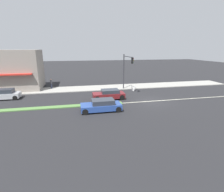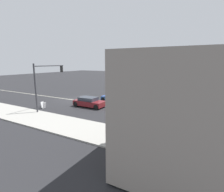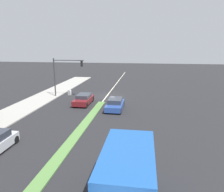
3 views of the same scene
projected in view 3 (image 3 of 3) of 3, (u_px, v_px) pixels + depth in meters
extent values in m
plane|color=#232326|center=(65.00, 151.00, 15.99)|extent=(160.00, 160.00, 0.00)
cube|color=beige|center=(107.00, 96.00, 33.32)|extent=(0.16, 60.00, 0.01)
cylinder|color=#333338|center=(55.00, 77.00, 32.17)|extent=(0.18, 0.18, 5.60)
cylinder|color=#333338|center=(68.00, 60.00, 31.27)|extent=(4.50, 0.12, 0.12)
cube|color=black|center=(82.00, 64.00, 31.08)|extent=(0.28, 0.24, 0.84)
sphere|color=red|center=(82.00, 62.00, 31.15)|extent=(0.18, 0.18, 0.18)
sphere|color=gold|center=(82.00, 64.00, 31.21)|extent=(0.18, 0.18, 0.18)
sphere|color=green|center=(82.00, 65.00, 31.27)|extent=(0.18, 0.18, 0.18)
cube|color=silver|center=(70.00, 92.00, 33.67)|extent=(0.45, 0.21, 0.84)
cube|color=silver|center=(69.00, 93.00, 33.37)|extent=(0.45, 0.21, 0.84)
cube|color=#1E519E|center=(127.00, 177.00, 10.17)|extent=(2.40, 5.10, 2.60)
cylinder|color=black|center=(150.00, 183.00, 11.47)|extent=(0.28, 0.90, 0.90)
cylinder|color=black|center=(109.00, 180.00, 11.79)|extent=(0.28, 0.90, 0.90)
cube|color=maroon|center=(83.00, 100.00, 28.47)|extent=(1.86, 4.20, 0.65)
cube|color=#2D333D|center=(84.00, 96.00, 28.55)|extent=(1.58, 2.31, 0.46)
cylinder|color=black|center=(86.00, 105.00, 26.80)|extent=(0.22, 0.69, 0.69)
cylinder|color=black|center=(73.00, 105.00, 27.04)|extent=(0.22, 0.69, 0.69)
cylinder|color=black|center=(93.00, 99.00, 29.98)|extent=(0.22, 0.69, 0.69)
cylinder|color=black|center=(81.00, 98.00, 30.22)|extent=(0.22, 0.69, 0.69)
cylinder|color=black|center=(16.00, 140.00, 17.13)|extent=(0.22, 0.62, 0.62)
cube|color=#284793|center=(115.00, 105.00, 26.19)|extent=(1.87, 4.35, 0.61)
cube|color=#2D333D|center=(115.00, 101.00, 26.28)|extent=(1.59, 2.40, 0.50)
cylinder|color=black|center=(120.00, 111.00, 24.41)|extent=(0.22, 0.63, 0.63)
cylinder|color=black|center=(106.00, 111.00, 24.66)|extent=(0.22, 0.63, 0.63)
cylinder|color=black|center=(123.00, 103.00, 27.81)|extent=(0.22, 0.63, 0.63)
cylinder|color=black|center=(110.00, 103.00, 28.05)|extent=(0.22, 0.63, 0.63)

